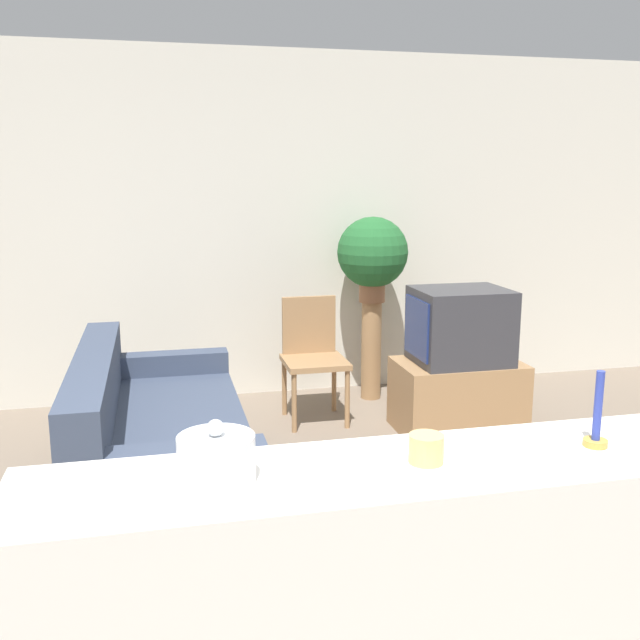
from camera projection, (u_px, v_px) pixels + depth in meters
The scene contains 11 objects.
wall_back at pixel (246, 227), 5.59m from camera, with size 9.00×0.06×2.70m.
couch at pixel (156, 445), 3.94m from camera, with size 0.89×1.86×0.81m.
tv_stand at pixel (458, 396), 4.96m from camera, with size 0.85×0.54×0.49m.
television at pixel (459, 326), 4.86m from camera, with size 0.63×0.51×0.51m.
wooden_chair at pixel (313, 352), 5.15m from camera, with size 0.44×0.44×0.89m.
plant_stand at pixel (371, 350), 5.64m from camera, with size 0.16×0.16×0.78m.
potted_plant at pixel (373, 254), 5.49m from camera, with size 0.55×0.55×0.66m.
foreground_counter at pixel (423, 622), 2.06m from camera, with size 2.24×0.44×0.99m.
decorative_bowl at pixel (216, 459), 1.82m from camera, with size 0.20×0.20×0.17m.
candle_jar at pixel (426, 449), 1.95m from camera, with size 0.10×0.10×0.08m.
candlestick at pixel (597, 423), 2.06m from camera, with size 0.07×0.07×0.23m.
Camera 1 is at (-0.70, -2.18, 1.76)m, focal length 40.00 mm.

